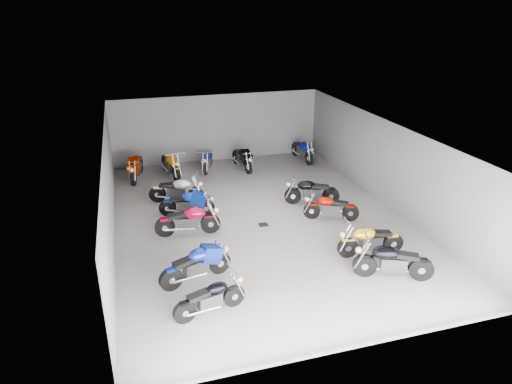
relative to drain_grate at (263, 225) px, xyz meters
The scene contains 20 objects.
ground 0.50m from the drain_grate, 90.00° to the left, with size 14.00×14.00×0.00m, color gray.
wall_back 7.67m from the drain_grate, 90.00° to the left, with size 10.00×0.10×3.20m, color slate.
wall_left 5.27m from the drain_grate, behind, with size 0.10×14.00×3.20m, color slate.
wall_right 5.27m from the drain_grate, ahead, with size 0.10×14.00×3.20m, color slate.
ceiling 3.25m from the drain_grate, 90.00° to the left, with size 10.00×14.00×0.04m, color black.
drain_grate is the anchor object (origin of this frame).
motorcycle_left_a 5.13m from the drain_grate, 121.99° to the right, with size 1.90×0.59×0.84m.
motorcycle_left_b 3.99m from the drain_grate, 134.95° to the right, with size 2.11×0.79×0.95m.
motorcycle_left_d 2.65m from the drain_grate, behind, with size 2.18×0.49×0.96m.
motorcycle_left_e 2.87m from the drain_grate, 148.73° to the left, with size 1.98×0.73×0.89m.
motorcycle_left_f 3.85m from the drain_grate, 133.40° to the left, with size 2.07×0.88×0.95m.
motorcycle_right_a 4.89m from the drain_grate, 59.54° to the right, with size 2.10×1.03×0.98m.
motorcycle_right_b 3.85m from the drain_grate, 48.87° to the right, with size 2.12×0.47×0.93m.
motorcycle_right_d 2.48m from the drain_grate, ahead, with size 1.86×0.91×0.87m.
motorcycle_right_e 2.67m from the drain_grate, 28.16° to the left, with size 2.08×0.71×0.93m.
motorcycle_back_a 7.13m from the drain_grate, 124.31° to the left, with size 0.69×2.31×1.03m.
motorcycle_back_b 6.33m from the drain_grate, 113.57° to the left, with size 0.64×2.34×1.03m.
motorcycle_back_c 6.17m from the drain_grate, 97.45° to the left, with size 0.79×1.90×0.87m.
motorcycle_back_d 5.90m from the drain_grate, 82.30° to the left, with size 0.51×2.18×0.96m.
motorcycle_back_f 7.34m from the drain_grate, 57.56° to the left, with size 0.47×2.22×0.98m.
Camera 1 is at (-4.27, -14.15, 7.20)m, focal length 32.00 mm.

